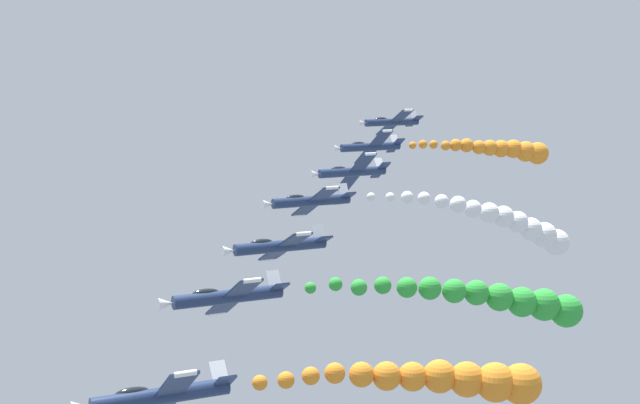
{
  "coord_description": "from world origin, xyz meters",
  "views": [
    {
      "loc": [
        -94.88,
        45.83,
        153.02
      ],
      "look_at": [
        0.0,
        0.0,
        137.09
      ],
      "focal_mm": 55.46,
      "sensor_mm": 36.0,
      "label": 1
    }
  ],
  "objects_px": {
    "airplane_left_inner": "(226,297)",
    "airplane_lead": "(158,396)",
    "airplane_right_inner": "(279,246)",
    "airplane_trailing": "(369,147)",
    "airplane_left_outer": "(310,201)",
    "airplane_right_outer": "(351,172)",
    "airplane_high_slot": "(391,122)"
  },
  "relations": [
    {
      "from": "airplane_trailing",
      "to": "airplane_high_slot",
      "type": "height_order",
      "value": "airplane_high_slot"
    },
    {
      "from": "airplane_left_inner",
      "to": "airplane_high_slot",
      "type": "xyz_separation_m",
      "value": [
        59.36,
        -48.86,
        8.56
      ]
    },
    {
      "from": "airplane_right_inner",
      "to": "airplane_high_slot",
      "type": "height_order",
      "value": "airplane_high_slot"
    },
    {
      "from": "airplane_right_inner",
      "to": "airplane_trailing",
      "type": "xyz_separation_m",
      "value": [
        37.05,
        -29.71,
        4.83
      ]
    },
    {
      "from": "airplane_left_outer",
      "to": "airplane_trailing",
      "type": "bearing_deg",
      "value": -40.26
    },
    {
      "from": "airplane_left_outer",
      "to": "airplane_right_outer",
      "type": "relative_size",
      "value": 1.0
    },
    {
      "from": "airplane_right_inner",
      "to": "airplane_left_outer",
      "type": "height_order",
      "value": "airplane_left_outer"
    },
    {
      "from": "airplane_left_outer",
      "to": "airplane_right_outer",
      "type": "height_order",
      "value": "airplane_right_outer"
    },
    {
      "from": "airplane_right_outer",
      "to": "airplane_left_inner",
      "type": "bearing_deg",
      "value": 140.34
    },
    {
      "from": "airplane_right_outer",
      "to": "airplane_high_slot",
      "type": "relative_size",
      "value": 1.0
    },
    {
      "from": "airplane_left_inner",
      "to": "airplane_right_inner",
      "type": "distance_m",
      "value": 14.39
    },
    {
      "from": "airplane_right_outer",
      "to": "airplane_trailing",
      "type": "distance_m",
      "value": 15.17
    },
    {
      "from": "airplane_right_inner",
      "to": "airplane_lead",
      "type": "bearing_deg",
      "value": 141.8
    },
    {
      "from": "airplane_lead",
      "to": "airplane_left_outer",
      "type": "distance_m",
      "value": 46.24
    },
    {
      "from": "airplane_right_outer",
      "to": "airplane_trailing",
      "type": "relative_size",
      "value": 1.0
    },
    {
      "from": "airplane_lead",
      "to": "airplane_right_outer",
      "type": "height_order",
      "value": "airplane_right_outer"
    },
    {
      "from": "airplane_lead",
      "to": "airplane_trailing",
      "type": "height_order",
      "value": "airplane_trailing"
    },
    {
      "from": "airplane_right_inner",
      "to": "airplane_trailing",
      "type": "bearing_deg",
      "value": -38.73
    },
    {
      "from": "airplane_left_inner",
      "to": "airplane_high_slot",
      "type": "height_order",
      "value": "airplane_high_slot"
    },
    {
      "from": "airplane_left_inner",
      "to": "airplane_right_inner",
      "type": "height_order",
      "value": "airplane_right_inner"
    },
    {
      "from": "airplane_lead",
      "to": "airplane_right_inner",
      "type": "relative_size",
      "value": 1.0
    },
    {
      "from": "airplane_trailing",
      "to": "airplane_left_inner",
      "type": "bearing_deg",
      "value": 140.93
    },
    {
      "from": "airplane_lead",
      "to": "airplane_left_inner",
      "type": "height_order",
      "value": "airplane_left_inner"
    },
    {
      "from": "airplane_left_inner",
      "to": "airplane_trailing",
      "type": "relative_size",
      "value": 1.0
    },
    {
      "from": "airplane_lead",
      "to": "airplane_right_outer",
      "type": "bearing_deg",
      "value": -38.84
    },
    {
      "from": "airplane_trailing",
      "to": "airplane_lead",
      "type": "bearing_deg",
      "value": 141.47
    },
    {
      "from": "airplane_left_inner",
      "to": "airplane_trailing",
      "type": "distance_m",
      "value": 62.12
    },
    {
      "from": "airplane_lead",
      "to": "airplane_trailing",
      "type": "xyz_separation_m",
      "value": [
        60.63,
        -48.27,
        8.76
      ]
    },
    {
      "from": "airplane_right_inner",
      "to": "airplane_trailing",
      "type": "relative_size",
      "value": 1.0
    },
    {
      "from": "airplane_high_slot",
      "to": "airplane_trailing",
      "type": "bearing_deg",
      "value": 138.94
    },
    {
      "from": "airplane_left_inner",
      "to": "airplane_lead",
      "type": "bearing_deg",
      "value": 143.61
    },
    {
      "from": "airplane_lead",
      "to": "airplane_high_slot",
      "type": "relative_size",
      "value": 1.0
    }
  ]
}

